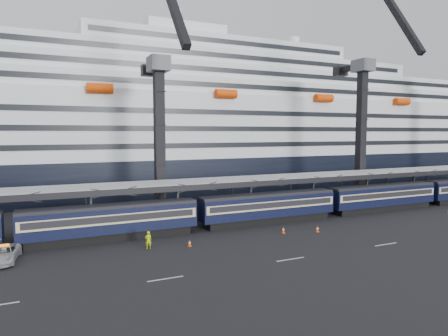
% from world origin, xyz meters
% --- Properties ---
extents(ground, '(260.00, 260.00, 0.00)m').
position_xyz_m(ground, '(0.00, 0.00, 0.00)').
color(ground, black).
rests_on(ground, ground).
extents(train, '(133.05, 3.00, 4.05)m').
position_xyz_m(train, '(-4.65, 10.00, 2.20)').
color(train, black).
rests_on(train, ground).
extents(canopy, '(130.00, 6.25, 5.53)m').
position_xyz_m(canopy, '(0.00, 14.00, 5.25)').
color(canopy, gray).
rests_on(canopy, ground).
extents(cruise_ship, '(214.09, 28.84, 34.00)m').
position_xyz_m(cruise_ship, '(-1.08, 45.99, 12.34)').
color(cruise_ship, black).
rests_on(cruise_ship, ground).
extents(crane_dark_near, '(4.50, 17.75, 35.08)m').
position_xyz_m(crane_dark_near, '(-20.00, 18.59, 11.93)').
color(crane_dark_near, '#505358').
rests_on(crane_dark_near, ground).
extents(crane_dark_mid, '(4.50, 18.24, 39.64)m').
position_xyz_m(crane_dark_mid, '(15.00, 17.59, 13.36)').
color(crane_dark_mid, '#505358').
rests_on(crane_dark_mid, ground).
extents(pickup_truck, '(3.05, 5.52, 1.46)m').
position_xyz_m(pickup_truck, '(-38.29, 6.26, 0.73)').
color(pickup_truck, '#A0A3A7').
rests_on(pickup_truck, ground).
extents(worker, '(0.67, 0.44, 1.84)m').
position_xyz_m(worker, '(-25.23, 4.77, 0.92)').
color(worker, '#BADF0B').
rests_on(worker, ground).
extents(traffic_cone_b, '(0.37, 0.37, 0.73)m').
position_xyz_m(traffic_cone_b, '(-21.10, 3.95, 0.36)').
color(traffic_cone_b, '#EE4407').
rests_on(traffic_cone_b, ground).
extents(traffic_cone_c, '(0.40, 0.40, 0.81)m').
position_xyz_m(traffic_cone_c, '(-9.24, 4.53, 0.40)').
color(traffic_cone_c, '#EE4407').
rests_on(traffic_cone_c, ground).
extents(traffic_cone_d, '(0.40, 0.40, 0.79)m').
position_xyz_m(traffic_cone_d, '(-5.23, 3.33, 0.39)').
color(traffic_cone_d, '#EE4407').
rests_on(traffic_cone_d, ground).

